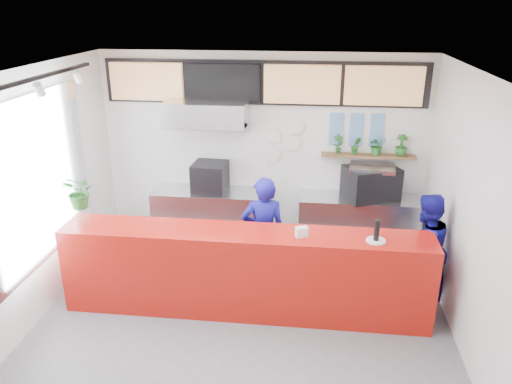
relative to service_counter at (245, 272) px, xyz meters
The scene contains 44 objects.
floor 0.68m from the service_counter, 90.00° to the right, with size 5.00×5.00×0.00m, color slate.
ceiling 2.48m from the service_counter, 90.00° to the right, with size 5.00×5.00×0.00m, color silver.
wall_back 2.30m from the service_counter, 90.00° to the left, with size 5.00×5.00×0.00m, color white.
wall_left 2.70m from the service_counter, behind, with size 5.00×5.00×0.00m, color white.
wall_right 2.70m from the service_counter, ahead, with size 5.00×5.00×0.00m, color white.
service_counter is the anchor object (origin of this frame).
cream_band 2.93m from the service_counter, 90.00° to the left, with size 5.00×0.02×0.80m, color beige.
prep_bench 1.97m from the service_counter, 113.96° to the left, with size 1.80×0.60×0.90m, color #B2B5BA.
panini_oven 2.05m from the service_counter, 113.85° to the left, with size 0.50×0.50×0.45m, color black.
extraction_hood 2.50m from the service_counter, 114.57° to the left, with size 1.20×0.70×0.35m, color #B2B5BA.
hood_lip 2.38m from the service_counter, 114.57° to the left, with size 1.20×0.70×0.08m, color #B2B5BA.
right_bench 2.35m from the service_counter, 50.19° to the left, with size 1.80×0.60×0.90m, color #B2B5BA.
espresso_machine 2.51m from the service_counter, 47.50° to the left, with size 0.75×0.54×0.48m, color black.
espresso_tray 2.58m from the service_counter, 47.50° to the left, with size 0.66×0.45×0.06m, color #A9AAB0.
herb_shelf 2.73m from the service_counter, 51.34° to the left, with size 1.40×0.18×0.04m, color brown.
menu_board_far_left 3.31m from the service_counter, 131.47° to the left, with size 1.10×0.10×0.55m, color tan.
menu_board_mid_left 2.88m from the service_counter, 106.59° to the left, with size 1.10×0.10×0.55m, color black.
menu_board_mid_right 2.87m from the service_counter, 73.94° to the left, with size 1.10×0.10×0.55m, color tan.
menu_board_far_right 3.30m from the service_counter, 48.86° to the left, with size 1.10×0.10×0.55m, color tan.
soffit 2.87m from the service_counter, 90.00° to the left, with size 4.80×0.04×0.65m, color black.
window_pane 2.73m from the service_counter, behind, with size 0.04×2.20×1.90m, color silver.
window_frame 2.71m from the service_counter, behind, with size 0.03×2.30×2.00m, color #B2B5BA.
track_rail 3.21m from the service_counter, 169.22° to the right, with size 0.05×2.40×0.04m, color black.
dec_plate_a 2.40m from the service_counter, 85.86° to the left, with size 0.24×0.24×0.03m, color silver.
dec_plate_b 2.39m from the service_counter, 77.74° to the left, with size 0.24×0.24×0.03m, color silver.
dec_plate_c 2.26m from the service_counter, 85.86° to the left, with size 0.24×0.24×0.03m, color silver.
dec_plate_d 2.52m from the service_counter, 76.42° to the left, with size 0.24×0.24×0.03m, color silver.
photo_frame_a 2.76m from the service_counter, 62.13° to the left, with size 0.20×0.02×0.25m, color #598CBF.
photo_frame_b 2.90m from the service_counter, 56.06° to the left, with size 0.20×0.02×0.25m, color #598CBF.
photo_frame_c 3.05m from the service_counter, 50.74° to the left, with size 0.20×0.02×0.25m, color #598CBF.
photo_frame_d 2.64m from the service_counter, 62.13° to the left, with size 0.20×0.02×0.25m, color #598CBF.
photo_frame_e 2.78m from the service_counter, 56.06° to the left, with size 0.20×0.02×0.25m, color #598CBF.
photo_frame_f 2.94m from the service_counter, 50.74° to the left, with size 0.20×0.02×0.25m, color #598CBF.
staff_center 0.66m from the service_counter, 74.49° to the left, with size 0.58×0.38×1.59m, color navy.
staff_right 2.27m from the service_counter, 12.17° to the left, with size 0.73×0.57×1.49m, color navy.
herb_a 2.56m from the service_counter, 60.24° to the left, with size 0.16×0.11×0.30m, color #256021.
herb_b 2.68m from the service_counter, 54.88° to the left, with size 0.15×0.12×0.27m, color #256021.
herb_c 2.86m from the service_counter, 49.35° to the left, with size 0.27×0.23×0.30m, color #256021.
herb_d 3.09m from the service_counter, 44.02° to the left, with size 0.18×0.16×0.32m, color #256021.
glass_vase 2.11m from the service_counter, behind, with size 0.18×0.18×0.22m, color silver.
basil_vase 2.23m from the service_counter, behind, with size 0.38×0.33×0.42m, color #256021.
napkin_holder 0.92m from the service_counter, ahead, with size 0.14×0.09×0.12m, color silver.
white_plate 1.63m from the service_counter, ahead, with size 0.23×0.23×0.02m, color silver.
pepper_mill 1.68m from the service_counter, ahead, with size 0.06×0.06×0.25m, color black.
Camera 1 is at (0.77, -4.94, 3.70)m, focal length 35.00 mm.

